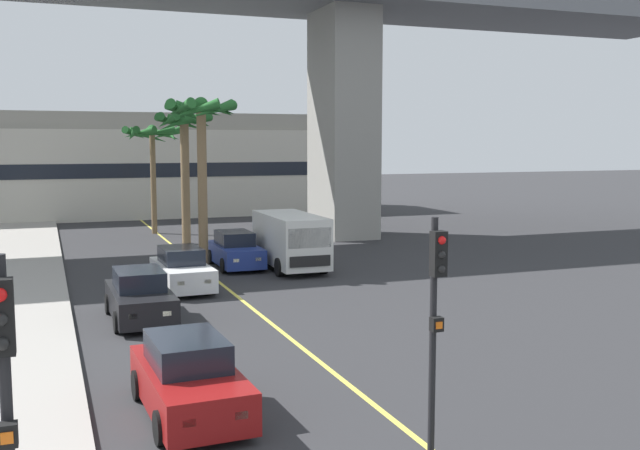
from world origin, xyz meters
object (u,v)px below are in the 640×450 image
(car_queue_second, at_px, (182,270))
(car_queue_third, at_px, (140,297))
(delivery_van, at_px, (290,239))
(traffic_light_left_sidewalk_corner, at_px, (6,403))
(traffic_light_median_near, at_px, (435,305))
(palm_tree_mid_median, at_px, (202,128))
(palm_tree_far_median, at_px, (152,141))
(palm_tree_near_median, at_px, (184,138))
(car_queue_fourth, at_px, (189,379))
(car_queue_front, at_px, (235,251))

(car_queue_second, height_order, car_queue_third, same)
(delivery_van, relative_size, traffic_light_left_sidewalk_corner, 1.26)
(traffic_light_median_near, xyz_separation_m, palm_tree_mid_median, (0.15, 19.82, 3.29))
(car_queue_third, height_order, palm_tree_far_median, palm_tree_far_median)
(traffic_light_left_sidewalk_corner, distance_m, traffic_light_median_near, 7.15)
(delivery_van, bearing_deg, palm_tree_near_median, 106.37)
(car_queue_third, relative_size, traffic_light_median_near, 0.98)
(delivery_van, height_order, traffic_light_median_near, traffic_light_median_near)
(car_queue_second, distance_m, traffic_light_left_sidewalk_corner, 19.94)
(car_queue_fourth, bearing_deg, palm_tree_mid_median, 77.23)
(car_queue_second, xyz_separation_m, palm_tree_far_median, (1.41, 17.34, 4.76))
(car_queue_fourth, relative_size, palm_tree_far_median, 0.64)
(car_queue_front, distance_m, traffic_light_median_near, 20.46)
(car_queue_second, relative_size, traffic_light_left_sidewalk_corner, 0.99)
(traffic_light_median_near, distance_m, palm_tree_far_median, 33.68)
(car_queue_fourth, distance_m, palm_tree_near_median, 25.65)
(traffic_light_left_sidewalk_corner, bearing_deg, palm_tree_mid_median, 73.64)
(car_queue_third, xyz_separation_m, palm_tree_near_median, (4.44, 16.48, 4.92))
(car_queue_third, xyz_separation_m, traffic_light_median_near, (3.47, -11.92, 1.99))
(car_queue_third, relative_size, car_queue_fourth, 0.99)
(palm_tree_mid_median, bearing_deg, traffic_light_left_sidewalk_corner, -106.36)
(car_queue_fourth, relative_size, palm_tree_near_median, 0.59)
(traffic_light_median_near, height_order, palm_tree_near_median, palm_tree_near_median)
(car_queue_front, distance_m, palm_tree_mid_median, 5.51)
(car_queue_third, xyz_separation_m, traffic_light_left_sidewalk_corner, (-3.05, -14.85, 2.14))
(palm_tree_near_median, xyz_separation_m, palm_tree_mid_median, (-0.82, -8.58, 0.37))
(car_queue_front, height_order, car_queue_fourth, same)
(car_queue_front, bearing_deg, palm_tree_mid_median, -162.07)
(car_queue_fourth, distance_m, traffic_light_left_sidewalk_corner, 7.52)
(car_queue_third, height_order, delivery_van, delivery_van)
(delivery_van, bearing_deg, car_queue_second, -151.71)
(car_queue_fourth, xyz_separation_m, palm_tree_far_median, (3.51, 29.95, 4.76))
(car_queue_third, distance_m, traffic_light_left_sidewalk_corner, 15.31)
(car_queue_front, bearing_deg, car_queue_third, -121.32)
(traffic_light_left_sidewalk_corner, bearing_deg, car_queue_second, 75.09)
(traffic_light_left_sidewalk_corner, height_order, palm_tree_far_median, palm_tree_far_median)
(car_queue_fourth, distance_m, delivery_van, 17.01)
(car_queue_fourth, bearing_deg, car_queue_front, 72.84)
(car_queue_fourth, distance_m, palm_tree_far_median, 30.53)
(delivery_van, distance_m, palm_tree_mid_median, 5.98)
(traffic_light_left_sidewalk_corner, relative_size, palm_tree_mid_median, 0.58)
(traffic_light_left_sidewalk_corner, xyz_separation_m, palm_tree_far_median, (6.51, 36.50, 2.62))
(car_queue_second, height_order, delivery_van, delivery_van)
(delivery_van, xyz_separation_m, traffic_light_left_sidewalk_corner, (-10.26, -21.93, 1.58))
(car_queue_third, distance_m, traffic_light_median_near, 12.57)
(traffic_light_left_sidewalk_corner, bearing_deg, palm_tree_near_median, 76.54)
(car_queue_front, bearing_deg, car_queue_fourth, -107.16)
(car_queue_second, bearing_deg, car_queue_third, -115.41)
(delivery_van, xyz_separation_m, palm_tree_mid_median, (-3.58, 0.81, 4.72))
(delivery_van, distance_m, palm_tree_far_median, 15.62)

